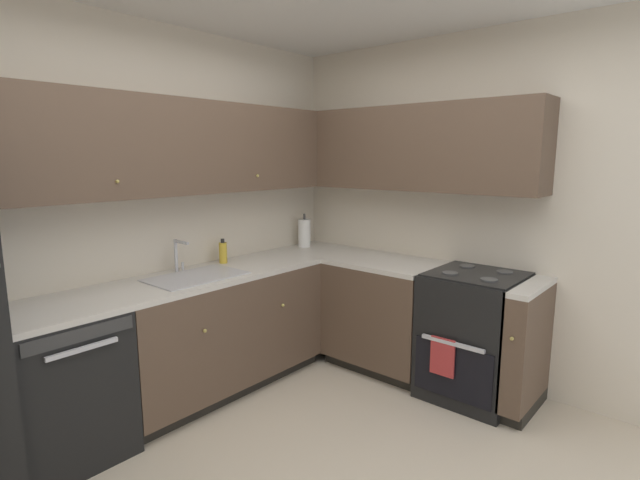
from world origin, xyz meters
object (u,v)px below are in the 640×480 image
object	(u,v)px
soap_bottle	(223,252)
paper_towel_roll	(304,233)
oven_range	(474,334)
dishwasher	(62,386)

from	to	relation	value
soap_bottle	paper_towel_roll	xyz separation A→B (m)	(0.90, -0.02, 0.04)
oven_range	soap_bottle	bearing A→B (deg)	119.09
oven_range	dishwasher	bearing A→B (deg)	146.51
dishwasher	paper_towel_roll	size ratio (longest dim) A/B	2.75
oven_range	soap_bottle	distance (m)	1.94
dishwasher	soap_bottle	size ratio (longest dim) A/B	4.53
paper_towel_roll	oven_range	bearing A→B (deg)	-89.74
soap_bottle	dishwasher	bearing A→B (deg)	-172.03
oven_range	soap_bottle	size ratio (longest dim) A/B	5.51
soap_bottle	paper_towel_roll	world-z (taller)	paper_towel_roll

